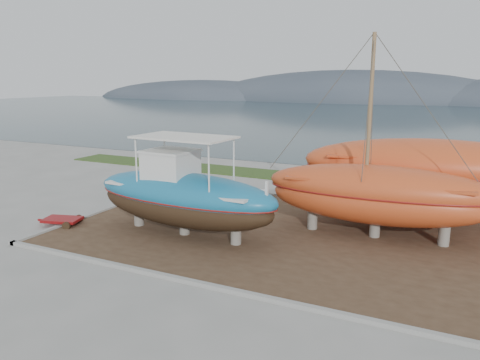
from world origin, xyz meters
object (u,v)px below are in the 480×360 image
at_px(orange_sailboat, 380,139).
at_px(blue_caique, 183,186).
at_px(white_dinghy, 169,191).
at_px(orange_bare_hull, 430,183).
at_px(red_trailer, 62,222).

bearing_deg(orange_sailboat, blue_caique, -159.02).
relative_size(white_dinghy, orange_bare_hull, 0.32).
distance_m(blue_caique, white_dinghy, 5.99).
bearing_deg(orange_sailboat, white_dinghy, 171.80).
bearing_deg(red_trailer, white_dinghy, 54.40).
bearing_deg(orange_bare_hull, orange_sailboat, -128.14).
bearing_deg(red_trailer, orange_sailboat, 2.89).
height_order(blue_caique, orange_sailboat, orange_sailboat).
bearing_deg(blue_caique, orange_sailboat, 26.63).
relative_size(orange_bare_hull, red_trailer, 4.73).
bearing_deg(blue_caique, red_trailer, -164.09).
bearing_deg(orange_bare_hull, blue_caique, -152.94).
height_order(orange_bare_hull, red_trailer, orange_bare_hull).
bearing_deg(blue_caique, white_dinghy, 134.18).
distance_m(orange_sailboat, red_trailer, 14.60).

